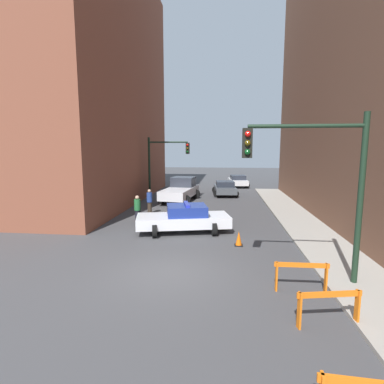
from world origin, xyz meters
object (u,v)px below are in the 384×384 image
at_px(traffic_light_far, 162,160).
at_px(barrier_back, 301,272).
at_px(pedestrian_crossing, 137,209).
at_px(pedestrian_corner, 150,201).
at_px(parked_car_mid, 238,181).
at_px(traffic_cone, 239,239).
at_px(traffic_light_near, 322,173).
at_px(barrier_mid, 329,303).
at_px(police_car, 184,218).
at_px(parked_car_near, 225,188).
at_px(white_truck, 181,190).

distance_m(traffic_light_far, barrier_back, 17.38).
bearing_deg(pedestrian_crossing, pedestrian_corner, -11.80).
bearing_deg(parked_car_mid, traffic_cone, -98.06).
bearing_deg(traffic_light_near, barrier_mid, -99.11).
relative_size(police_car, pedestrian_crossing, 3.01).
bearing_deg(pedestrian_corner, barrier_back, -52.77).
xyz_separation_m(parked_car_near, pedestrian_crossing, (-4.90, -11.54, 0.19)).
distance_m(traffic_light_far, police_car, 10.23).
xyz_separation_m(police_car, white_truck, (-1.56, 9.36, 0.18)).
bearing_deg(parked_car_mid, police_car, -106.15).
bearing_deg(traffic_cone, white_truck, 110.72).
bearing_deg(barrier_mid, traffic_cone, 107.36).
relative_size(parked_car_near, parked_car_mid, 1.00).
height_order(traffic_light_far, police_car, traffic_light_far).
distance_m(traffic_light_near, barrier_back, 3.03).
relative_size(traffic_light_far, pedestrian_corner, 3.13).
distance_m(parked_car_mid, pedestrian_crossing, 19.22).
bearing_deg(pedestrian_crossing, parked_car_mid, -30.60).
height_order(traffic_light_far, parked_car_mid, traffic_light_far).
relative_size(traffic_light_far, white_truck, 0.93).
height_order(parked_car_near, barrier_mid, parked_car_near).
xyz_separation_m(white_truck, parked_car_near, (3.63, 3.46, -0.23)).
relative_size(white_truck, parked_car_near, 1.26).
xyz_separation_m(traffic_light_near, police_car, (-4.95, 5.50, -2.81)).
relative_size(traffic_light_far, barrier_back, 3.25).
bearing_deg(pedestrian_corner, white_truck, 78.70).
distance_m(traffic_light_far, white_truck, 2.92).
bearing_deg(police_car, traffic_light_near, -150.95).
bearing_deg(parked_car_mid, traffic_light_far, -129.23).
height_order(police_car, traffic_cone, police_car).
xyz_separation_m(white_truck, pedestrian_corner, (-1.25, -5.44, -0.04)).
xyz_separation_m(police_car, parked_car_mid, (3.52, 19.41, -0.05)).
distance_m(police_car, barrier_back, 7.49).
relative_size(police_car, traffic_cone, 7.61).
xyz_separation_m(parked_car_mid, barrier_mid, (1.04, -27.29, -0.06)).
height_order(parked_car_near, traffic_cone, parked_car_near).
bearing_deg(police_car, pedestrian_crossing, 52.86).
relative_size(parked_car_mid, barrier_back, 2.79).
height_order(traffic_light_far, pedestrian_corner, traffic_light_far).
bearing_deg(parked_car_near, barrier_back, -88.11).
relative_size(parked_car_mid, pedestrian_crossing, 2.69).
height_order(pedestrian_corner, barrier_mid, pedestrian_corner).
xyz_separation_m(traffic_light_far, pedestrian_crossing, (0.25, -8.10, -2.54)).
relative_size(pedestrian_crossing, traffic_cone, 2.53).
relative_size(traffic_light_near, traffic_cone, 7.93).
relative_size(traffic_light_near, pedestrian_corner, 3.13).
bearing_deg(barrier_back, white_truck, 110.99).
bearing_deg(white_truck, traffic_light_far, -173.22).
bearing_deg(parked_car_near, traffic_light_far, -151.29).
height_order(parked_car_mid, pedestrian_crossing, pedestrian_crossing).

